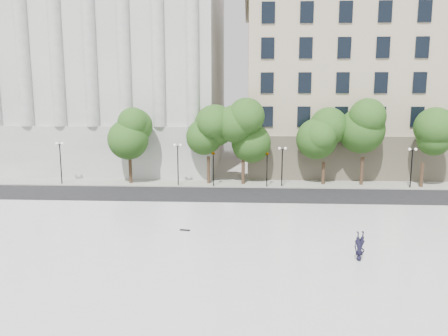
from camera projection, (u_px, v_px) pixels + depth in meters
The scene contains 12 objects.
ground at pixel (210, 275), 23.16m from camera, with size 160.00×160.00×0.00m, color #B8B4AD.
plaza at pixel (214, 251), 26.08m from camera, with size 44.00×22.00×0.45m, color white.
street at pixel (226, 197), 40.88m from camera, with size 60.00×8.00×0.02m, color black.
far_sidewalk at pixel (229, 183), 46.78m from camera, with size 60.00×4.00×0.12m, color #9E9C92.
building_west at pixel (110, 69), 59.89m from camera, with size 31.50×27.65×25.60m.
building_east at pixel (382, 82), 58.55m from camera, with size 36.00×26.15×23.00m.
traffic_light_west at pixel (213, 152), 44.58m from camera, with size 0.77×1.81×4.21m.
traffic_light_east at pixel (267, 153), 44.30m from camera, with size 0.73×1.63×4.14m.
person_lying at pixel (359, 257), 23.98m from camera, with size 0.60×0.40×1.66m, color black.
skateboard at pixel (185, 230), 29.29m from camera, with size 0.69×0.18×0.07m, color black.
street_trees at pixel (277, 133), 45.25m from camera, with size 33.84×4.50×8.06m.
lamp_posts at pixel (228, 158), 44.91m from camera, with size 37.12×0.28×4.55m.
Camera 1 is at (1.94, -21.81, 9.49)m, focal length 35.00 mm.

